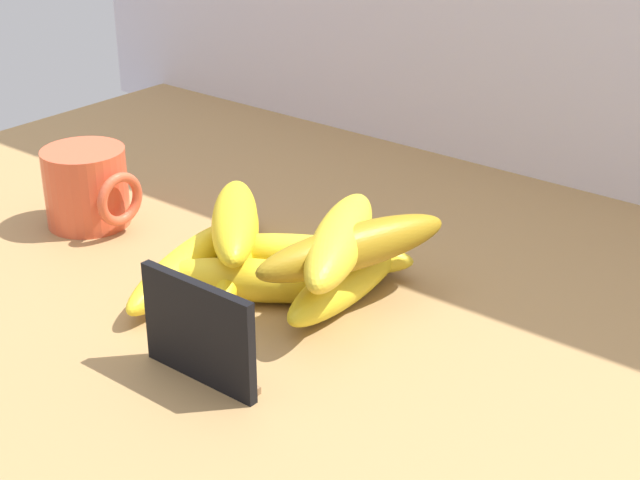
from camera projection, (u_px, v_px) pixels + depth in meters
counter_top at (266, 290)px, 90.63cm from camera, size 110.00×76.00×3.00cm
chalkboard_sign at (199, 335)px, 72.74cm from camera, size 11.00×1.80×8.40cm
coffee_mug at (88, 187)px, 99.02cm from camera, size 10.01×8.51×8.06cm
banana_0 at (255, 280)px, 84.96cm from camera, size 18.70×13.52×3.86cm
banana_1 at (186, 265)px, 87.91cm from camera, size 8.77×19.34×3.61cm
banana_2 at (349, 279)px, 85.02cm from camera, size 5.84×18.52×4.04cm
banana_3 at (305, 255)px, 89.77cm from camera, size 19.29×13.31×3.73cm
banana_4 at (236, 250)px, 91.02cm from camera, size 14.93×18.41×3.43cm
banana_5 at (355, 246)px, 81.78cm from camera, size 9.66×19.21×3.93cm
banana_6 at (341, 240)px, 82.46cm from camera, size 11.76×18.34×4.40cm
banana_7 at (235, 221)px, 87.69cm from camera, size 14.47×15.39×4.15cm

